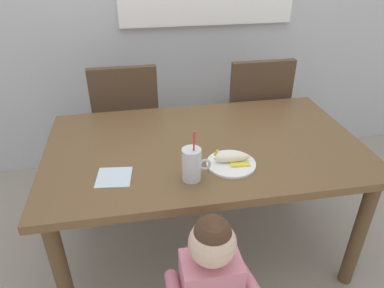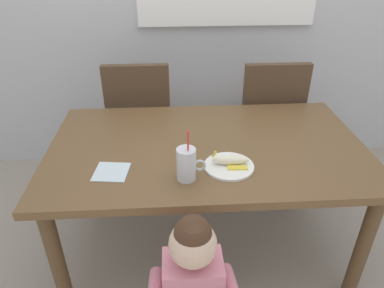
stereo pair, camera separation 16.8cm
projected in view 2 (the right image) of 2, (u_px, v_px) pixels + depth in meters
The scene contains 9 objects.
ground_plane at pixel (204, 245), 2.17m from camera, with size 24.00×24.00×0.00m, color #9E9384.
dining_table at pixel (207, 158), 1.84m from camera, with size 1.60×0.95×0.72m.
dining_chair_left at pixel (141, 118), 2.47m from camera, with size 0.44×0.44×0.96m.
dining_chair_right at pixel (267, 117), 2.48m from camera, with size 0.44×0.44×0.96m.
toddler_standing at pixel (193, 282), 1.31m from camera, with size 0.33×0.24×0.84m.
milk_cup at pixel (187, 166), 1.51m from camera, with size 0.13×0.08×0.25m.
snack_plate at pixel (229, 166), 1.62m from camera, with size 0.23×0.23×0.01m, color white.
peeled_banana at pixel (231, 160), 1.61m from camera, with size 0.17×0.11×0.07m.
paper_napkin at pixel (111, 172), 1.58m from camera, with size 0.15×0.15×0.00m, color silver.
Camera 2 is at (-0.18, -1.54, 1.64)m, focal length 32.95 mm.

